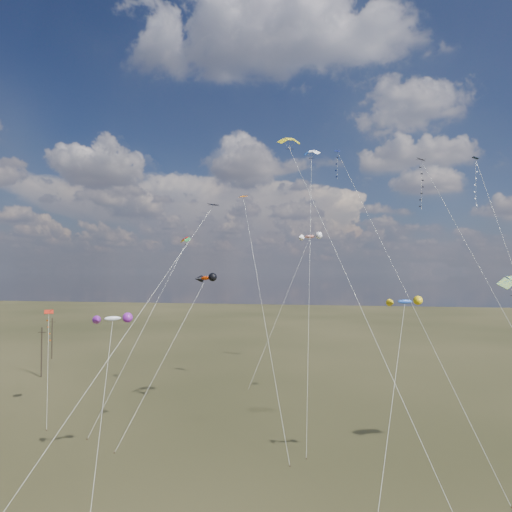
% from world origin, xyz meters
% --- Properties ---
extents(ground, '(400.00, 400.00, 0.00)m').
position_xyz_m(ground, '(0.00, 0.00, 0.00)').
color(ground, black).
rests_on(ground, ground).
extents(utility_pole_near, '(1.40, 0.20, 8.00)m').
position_xyz_m(utility_pole_near, '(-38.00, 30.00, 4.09)').
color(utility_pole_near, black).
rests_on(utility_pole_near, ground).
extents(utility_pole_far, '(1.40, 0.20, 8.00)m').
position_xyz_m(utility_pole_far, '(-46.00, 44.00, 4.09)').
color(utility_pole_far, black).
rests_on(utility_pole_far, ground).
extents(diamond_black_high, '(10.80, 16.48, 29.98)m').
position_xyz_m(diamond_black_high, '(19.80, 16.22, 25.47)').
color(diamond_black_high, black).
rests_on(diamond_black_high, ground).
extents(diamond_navy_tall, '(13.12, 25.58, 33.51)m').
position_xyz_m(diamond_navy_tall, '(10.97, 22.62, 28.46)').
color(diamond_navy_tall, '#0A1553').
rests_on(diamond_navy_tall, ground).
extents(diamond_black_mid, '(10.76, 16.56, 23.32)m').
position_xyz_m(diamond_black_mid, '(-4.14, -1.64, 16.13)').
color(diamond_black_mid, black).
rests_on(diamond_black_mid, ground).
extents(diamond_red_low, '(4.60, 6.22, 12.42)m').
position_xyz_m(diamond_red_low, '(-24.61, 12.95, 9.99)').
color(diamond_red_low, red).
rests_on(diamond_red_low, ground).
extents(diamond_navy_right, '(3.40, 17.93, 29.74)m').
position_xyz_m(diamond_navy_right, '(25.03, 15.83, 25.30)').
color(diamond_navy_right, '#0C1F4F').
rests_on(diamond_navy_right, ground).
extents(diamond_orange_center, '(9.07, 19.39, 27.34)m').
position_xyz_m(diamond_orange_center, '(-0.22, 17.20, 19.42)').
color(diamond_orange_center, '#DD6409').
rests_on(diamond_orange_center, ground).
extents(parafoil_yellow, '(14.46, 19.42, 31.69)m').
position_xyz_m(parafoil_yellow, '(5.11, 10.66, 30.88)').
color(parafoil_yellow, gold).
rests_on(parafoil_yellow, ground).
extents(parafoil_blue_white, '(2.25, 18.50, 33.55)m').
position_xyz_m(parafoil_blue_white, '(6.43, 23.17, 32.71)').
color(parafoil_blue_white, '#1C4CA8').
rests_on(parafoil_blue_white, ground).
extents(parafoil_tricolor, '(5.58, 17.57, 22.18)m').
position_xyz_m(parafoil_tricolor, '(-10.78, 22.45, 21.49)').
color(parafoil_tricolor, gold).
rests_on(parafoil_tricolor, ground).
extents(novelty_orange_black, '(6.43, 13.65, 16.92)m').
position_xyz_m(novelty_orange_black, '(-5.82, 15.92, 16.26)').
color(novelty_orange_black, '#E73703').
rests_on(novelty_orange_black, ground).
extents(novelty_white_purple, '(4.23, 9.29, 13.54)m').
position_xyz_m(novelty_white_purple, '(-8.69, -0.87, 13.06)').
color(novelty_white_purple, silver).
rests_on(novelty_white_purple, ground).
extents(novelty_redwhite_stripe, '(9.72, 17.70, 24.14)m').
position_xyz_m(novelty_redwhite_stripe, '(4.42, 45.12, 23.34)').
color(novelty_redwhite_stripe, red).
rests_on(novelty_redwhite_stripe, ground).
extents(novelty_blue_yellow, '(4.58, 10.75, 15.08)m').
position_xyz_m(novelty_blue_yellow, '(15.40, 1.95, 14.57)').
color(novelty_blue_yellow, blue).
rests_on(novelty_blue_yellow, ground).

